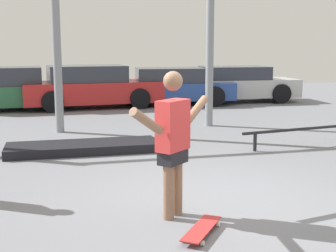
{
  "coord_description": "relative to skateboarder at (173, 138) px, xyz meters",
  "views": [
    {
      "loc": [
        -2.04,
        -5.63,
        2.06
      ],
      "look_at": [
        -0.27,
        1.51,
        0.8
      ],
      "focal_mm": 50.0,
      "sensor_mm": 36.0,
      "label": 1
    }
  ],
  "objects": [
    {
      "name": "skateboard",
      "position": [
        0.18,
        -0.6,
        -0.92
      ],
      "size": [
        0.67,
        0.79,
        0.08
      ],
      "rotation": [
        0.0,
        0.0,
        0.93
      ],
      "color": "red",
      "rests_on": "ground_plane"
    },
    {
      "name": "grind_rail",
      "position": [
        3.78,
        3.29,
        -0.66
      ],
      "size": [
        3.16,
        0.53,
        0.4
      ],
      "rotation": [
        0.0,
        0.0,
        0.15
      ],
      "color": "black",
      "rests_on": "ground_plane"
    },
    {
      "name": "parked_car_blue",
      "position": [
        2.77,
        10.73,
        -0.35
      ],
      "size": [
        4.28,
        2.19,
        1.3
      ],
      "rotation": [
        0.0,
        0.0,
        -0.09
      ],
      "color": "#284793",
      "rests_on": "ground_plane"
    },
    {
      "name": "ground_plane",
      "position": [
        0.67,
        0.36,
        -0.98
      ],
      "size": [
        36.0,
        36.0,
        0.0
      ],
      "primitive_type": "plane",
      "color": "slate"
    },
    {
      "name": "parked_car_silver",
      "position": [
        5.32,
        10.96,
        -0.34
      ],
      "size": [
        4.37,
        2.03,
        1.31
      ],
      "rotation": [
        0.0,
        0.0,
        -0.04
      ],
      "color": "#B7BABF",
      "rests_on": "ground_plane"
    },
    {
      "name": "skateboarder",
      "position": [
        0.0,
        0.0,
        0.0
      ],
      "size": [
        1.23,
        1.1,
        1.77
      ],
      "rotation": [
        0.0,
        0.0,
        0.72
      ],
      "color": "#8C664C",
      "rests_on": "ground_plane"
    },
    {
      "name": "parked_car_green",
      "position": [
        -2.69,
        10.6,
        -0.32
      ],
      "size": [
        4.07,
        2.0,
        1.39
      ],
      "rotation": [
        0.0,
        0.0,
        0.05
      ],
      "color": "#28603D",
      "rests_on": "ground_plane"
    },
    {
      "name": "canopy_support_right",
      "position": [
        5.16,
        6.17,
        2.13
      ],
      "size": [
        5.38,
        0.2,
        5.02
      ],
      "color": "gray",
      "rests_on": "ground_plane"
    },
    {
      "name": "parked_car_red",
      "position": [
        -0.1,
        10.62,
        -0.3
      ],
      "size": [
        4.69,
        2.29,
        1.41
      ],
      "rotation": [
        0.0,
        0.0,
        0.08
      ],
      "color": "red",
      "rests_on": "ground_plane"
    },
    {
      "name": "manual_pad",
      "position": [
        -0.83,
        3.86,
        -0.89
      ],
      "size": [
        2.94,
        0.94,
        0.18
      ],
      "primitive_type": "cube",
      "rotation": [
        0.0,
        0.0,
        0.0
      ],
      "color": "black",
      "rests_on": "ground_plane"
    }
  ]
}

